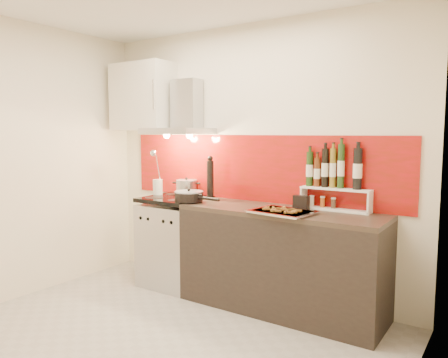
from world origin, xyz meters
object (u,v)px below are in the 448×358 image
Objects in this scene: range_stove at (176,242)px; counter at (281,260)px; saute_pan at (189,196)px; baking_tray at (283,211)px; pepper_mill at (210,178)px; stock_pot at (186,187)px.

counter is (1.20, 0.00, 0.01)m from range_stove.
baking_tray is at bearing -1.51° from saute_pan.
saute_pan is 1.21× the size of pepper_mill.
saute_pan is (-0.91, -0.13, 0.51)m from counter.
saute_pan is (0.29, -0.13, 0.52)m from range_stove.
range_stove is at bearing 156.13° from saute_pan.
range_stove is 4.13× the size of stock_pot.
pepper_mill is at bearing 171.74° from counter.
counter is 8.17× the size of stock_pot.
counter is 3.34× the size of baking_tray.
range_stove is 1.72× the size of saute_pan.
stock_pot is (-1.19, 0.17, 0.54)m from counter.
range_stove reaches higher than counter.
pepper_mill is (0.35, 0.13, 0.67)m from range_stove.
pepper_mill reaches higher than baking_tray.
baking_tray is (1.28, -0.33, -0.08)m from stock_pot.
range_stove is 0.51× the size of counter.
pepper_mill reaches higher than counter.
saute_pan is at bearing -171.78° from counter.
stock_pot is 0.36m from pepper_mill.
saute_pan reaches higher than range_stove.
range_stove is 1.38m from baking_tray.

